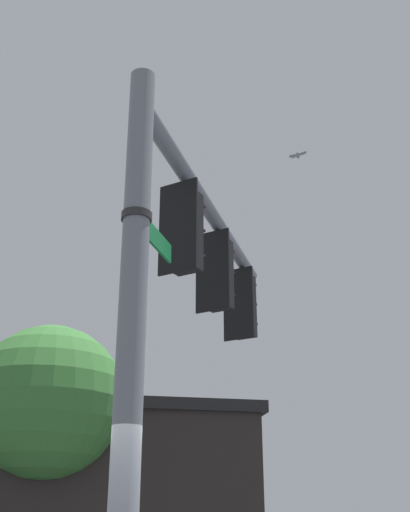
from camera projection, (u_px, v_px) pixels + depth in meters
name	position (u px, v px, depth m)	size (l,w,h in m)	color
signal_pole	(130.00, 353.00, 6.04)	(0.27, 0.27, 6.32)	slate
mast_arm	(210.00, 212.00, 9.46)	(0.22, 0.22, 5.32)	slate
traffic_light_nearest_pole	(186.00, 231.00, 8.17)	(0.54, 0.49, 1.31)	black
traffic_light_mid_inner	(219.00, 274.00, 9.53)	(0.54, 0.49, 1.31)	black
traffic_light_mid_outer	(244.00, 306.00, 10.88)	(0.54, 0.49, 1.31)	black
street_name_sign	(146.00, 227.00, 6.81)	(0.40, 1.14, 0.22)	#147238
bird_flying	(298.00, 155.00, 11.71)	(0.31, 0.21, 0.10)	gray
storefront_building	(89.00, 502.00, 17.30)	(10.10, 9.92, 4.68)	#282321
tree_by_storefront	(48.00, 402.00, 15.62)	(3.65, 3.65, 6.34)	#4C3823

